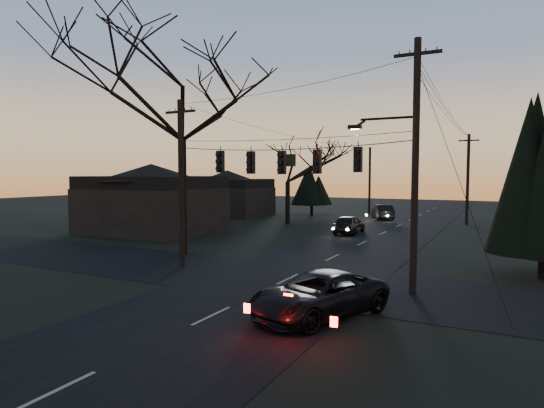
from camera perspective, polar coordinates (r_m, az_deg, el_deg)
The scene contains 16 objects.
ground_plane at distance 12.97m, azimuth -18.24°, elevation -18.03°, with size 160.00×160.00×0.00m, color black.
main_road at distance 30.06m, azimuth 10.18°, elevation -5.39°, with size 8.00×120.00×0.02m, color black.
cross_road at distance 20.88m, azimuth 1.99°, elevation -9.42°, with size 60.00×7.00×0.02m, color black.
utility_pole_right at distance 19.26m, azimuth 17.23°, elevation -10.75°, with size 5.00×0.30×10.00m, color black, non-canonical shape.
utility_pole_left at distance 24.00m, azimuth -11.21°, elevation -7.77°, with size 1.80×0.30×8.50m, color black, non-canonical shape.
utility_pole_far_r at distance 46.74m, azimuth 23.22°, elevation -2.38°, with size 1.80×0.30×8.50m, color black, non-canonical shape.
utility_pole_far_l at distance 56.53m, azimuth 12.10°, elevation -1.14°, with size 0.30×0.30×8.00m, color black, non-canonical shape.
span_signal_assembly at distance 20.44m, azimuth 1.41°, elevation 5.36°, with size 11.50×0.44×1.48m.
bare_tree_left at distance 27.68m, azimuth -11.26°, elevation 13.44°, with size 10.78×10.78×13.51m.
bare_tree_dist at distance 43.10m, azimuth 1.98°, elevation 4.96°, with size 7.54×7.54×8.09m.
evergreen_dist at distance 52.96m, azimuth 5.02°, elevation 2.21°, with size 3.72×3.72×5.47m.
house_left_near at distance 38.32m, azimuth -14.87°, elevation 0.71°, with size 10.00×8.00×5.60m.
house_left_far at distance 52.88m, azimuth -5.62°, elevation 1.42°, with size 9.00×7.00×5.20m.
suv_near at distance 15.58m, azimuth 5.86°, elevation -11.32°, with size 2.40×5.20×1.45m, color black.
sedan_oncoming_a at distance 36.90m, azimuth 9.62°, elevation -2.53°, with size 1.76×4.37×1.49m, color black.
sedan_oncoming_b at distance 49.27m, azimuth 13.71°, elevation -0.98°, with size 1.63×4.66×1.54m, color black.
Camera 1 is at (8.66, -8.39, 4.78)m, focal length 30.00 mm.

